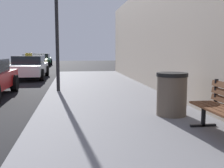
# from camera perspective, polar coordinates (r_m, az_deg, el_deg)

# --- Properties ---
(trash_bin) EXTENTS (0.68, 0.68, 0.94)m
(trash_bin) POSITION_cam_1_polar(r_m,az_deg,el_deg) (6.06, 12.44, -2.06)
(trash_bin) COLOR brown
(trash_bin) RESTS_ON sidewalk
(street_lamp) EXTENTS (0.36, 0.36, 3.97)m
(street_lamp) POSITION_cam_1_polar(r_m,az_deg,el_deg) (9.76, -11.60, 14.76)
(street_lamp) COLOR black
(street_lamp) RESTS_ON sidewalk
(car_white) EXTENTS (1.96, 4.55, 1.43)m
(car_white) POSITION_cam_1_polar(r_m,az_deg,el_deg) (16.05, -17.13, 3.46)
(car_white) COLOR white
(car_white) RESTS_ON ground_plane
(car_yellow) EXTENTS (1.92, 4.23, 1.27)m
(car_yellow) POSITION_cam_1_polar(r_m,az_deg,el_deg) (22.22, -16.08, 4.40)
(car_yellow) COLOR yellow
(car_yellow) RESTS_ON ground_plane
(car_green) EXTENTS (1.92, 4.50, 1.27)m
(car_green) POSITION_cam_1_polar(r_m,az_deg,el_deg) (29.08, -14.60, 5.01)
(car_green) COLOR #196638
(car_green) RESTS_ON ground_plane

